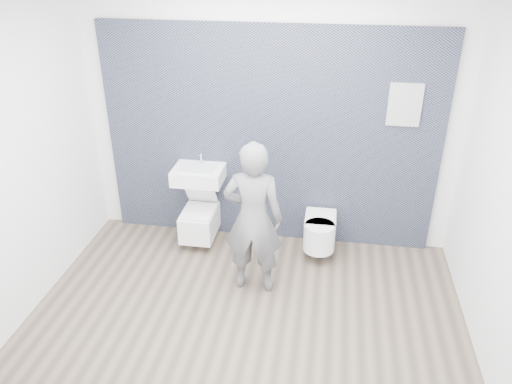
% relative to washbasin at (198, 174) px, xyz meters
% --- Properties ---
extents(ground, '(4.00, 4.00, 0.00)m').
position_rel_washbasin_xyz_m(ground, '(0.74, -1.24, -0.83)').
color(ground, brown).
rests_on(ground, ground).
extents(room_shell, '(4.00, 4.00, 4.00)m').
position_rel_washbasin_xyz_m(room_shell, '(0.74, -1.24, 0.91)').
color(room_shell, white).
rests_on(room_shell, ground).
extents(tile_wall, '(3.60, 0.06, 2.40)m').
position_rel_washbasin_xyz_m(tile_wall, '(0.74, 0.23, -0.83)').
color(tile_wall, black).
rests_on(tile_wall, ground).
extents(washbasin, '(0.54, 0.41, 0.41)m').
position_rel_washbasin_xyz_m(washbasin, '(0.00, 0.00, 0.00)').
color(washbasin, white).
rests_on(washbasin, ground).
extents(toilet_square, '(0.36, 0.52, 0.65)m').
position_rel_washbasin_xyz_m(toilet_square, '(0.00, -0.05, -0.55)').
color(toilet_square, white).
rests_on(toilet_square, ground).
extents(toilet_rounded, '(0.34, 0.57, 0.31)m').
position_rel_washbasin_xyz_m(toilet_rounded, '(1.35, -0.09, -0.54)').
color(toilet_rounded, white).
rests_on(toilet_rounded, ground).
extents(info_placard, '(0.33, 0.03, 0.43)m').
position_rel_washbasin_xyz_m(info_placard, '(2.09, 0.19, -0.83)').
color(info_placard, white).
rests_on(info_placard, ground).
extents(visitor, '(0.57, 0.37, 1.55)m').
position_rel_washbasin_xyz_m(visitor, '(0.73, -0.76, -0.06)').
color(visitor, slate).
rests_on(visitor, ground).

